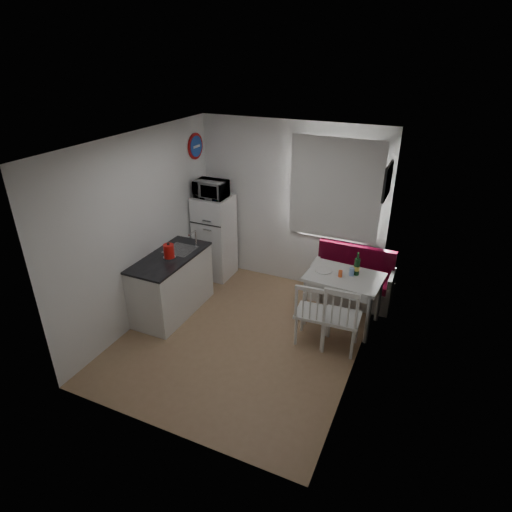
% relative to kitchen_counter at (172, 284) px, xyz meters
% --- Properties ---
extents(floor, '(3.00, 3.50, 0.02)m').
position_rel_kitchen_counter_xyz_m(floor, '(1.20, -0.16, -0.46)').
color(floor, '#987551').
rests_on(floor, ground).
extents(ceiling, '(3.00, 3.50, 0.02)m').
position_rel_kitchen_counter_xyz_m(ceiling, '(1.20, -0.16, 2.14)').
color(ceiling, white).
rests_on(ceiling, wall_back).
extents(wall_back, '(3.00, 0.02, 2.60)m').
position_rel_kitchen_counter_xyz_m(wall_back, '(1.20, 1.59, 0.84)').
color(wall_back, white).
rests_on(wall_back, floor).
extents(wall_front, '(3.00, 0.02, 2.60)m').
position_rel_kitchen_counter_xyz_m(wall_front, '(1.20, -1.91, 0.84)').
color(wall_front, white).
rests_on(wall_front, floor).
extents(wall_left, '(0.02, 3.50, 2.60)m').
position_rel_kitchen_counter_xyz_m(wall_left, '(-0.30, -0.16, 0.84)').
color(wall_left, white).
rests_on(wall_left, floor).
extents(wall_right, '(0.02, 3.50, 2.60)m').
position_rel_kitchen_counter_xyz_m(wall_right, '(2.70, -0.16, 0.84)').
color(wall_right, white).
rests_on(wall_right, floor).
extents(window, '(1.22, 0.06, 1.47)m').
position_rel_kitchen_counter_xyz_m(window, '(1.90, 1.56, 1.17)').
color(window, silver).
rests_on(window, wall_back).
extents(curtain, '(1.35, 0.02, 1.50)m').
position_rel_kitchen_counter_xyz_m(curtain, '(1.90, 1.49, 1.22)').
color(curtain, white).
rests_on(curtain, wall_back).
extents(kitchen_counter, '(0.62, 1.32, 1.16)m').
position_rel_kitchen_counter_xyz_m(kitchen_counter, '(0.00, 0.00, 0.00)').
color(kitchen_counter, silver).
rests_on(kitchen_counter, floor).
extents(wall_sign, '(0.03, 0.40, 0.40)m').
position_rel_kitchen_counter_xyz_m(wall_sign, '(-0.27, 1.29, 1.69)').
color(wall_sign, '#1B44A5').
rests_on(wall_sign, wall_left).
extents(picture_frame, '(0.04, 0.52, 0.42)m').
position_rel_kitchen_counter_xyz_m(picture_frame, '(2.67, 0.94, 1.59)').
color(picture_frame, black).
rests_on(picture_frame, wall_right).
extents(bench, '(1.21, 0.46, 0.86)m').
position_rel_kitchen_counter_xyz_m(bench, '(2.31, 1.35, -0.17)').
color(bench, silver).
rests_on(bench, floor).
extents(dining_table, '(1.05, 0.77, 0.75)m').
position_rel_kitchen_counter_xyz_m(dining_table, '(2.32, 0.72, 0.21)').
color(dining_table, silver).
rests_on(dining_table, floor).
extents(chair_left, '(0.45, 0.44, 0.49)m').
position_rel_kitchen_counter_xyz_m(chair_left, '(2.07, 0.06, 0.11)').
color(chair_left, silver).
rests_on(chair_left, floor).
extents(chair_right, '(0.47, 0.45, 0.51)m').
position_rel_kitchen_counter_xyz_m(chair_right, '(2.45, 0.05, 0.14)').
color(chair_right, silver).
rests_on(chair_right, floor).
extents(fridge, '(0.56, 0.56, 1.40)m').
position_rel_kitchen_counter_xyz_m(fridge, '(0.02, 1.24, 0.24)').
color(fridge, white).
rests_on(fridge, floor).
extents(microwave, '(0.49, 0.33, 0.27)m').
position_rel_kitchen_counter_xyz_m(microwave, '(0.02, 1.19, 1.08)').
color(microwave, white).
rests_on(microwave, fridge).
extents(kettle, '(0.17, 0.17, 0.23)m').
position_rel_kitchen_counter_xyz_m(kettle, '(0.05, -0.07, 0.56)').
color(kettle, red).
rests_on(kettle, kitchen_counter).
extents(wine_bottle, '(0.08, 0.08, 0.33)m').
position_rel_kitchen_counter_xyz_m(wine_bottle, '(2.45, 0.82, 0.46)').
color(wine_bottle, '#123A1A').
rests_on(wine_bottle, dining_table).
extents(drinking_glass_orange, '(0.05, 0.05, 0.09)m').
position_rel_kitchen_counter_xyz_m(drinking_glass_orange, '(2.27, 0.67, 0.34)').
color(drinking_glass_orange, orange).
rests_on(drinking_glass_orange, dining_table).
extents(drinking_glass_blue, '(0.07, 0.07, 0.11)m').
position_rel_kitchen_counter_xyz_m(drinking_glass_blue, '(2.40, 0.77, 0.35)').
color(drinking_glass_blue, '#88AEE7').
rests_on(drinking_glass_blue, dining_table).
extents(plate, '(0.24, 0.24, 0.02)m').
position_rel_kitchen_counter_xyz_m(plate, '(2.02, 0.74, 0.30)').
color(plate, white).
rests_on(plate, dining_table).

